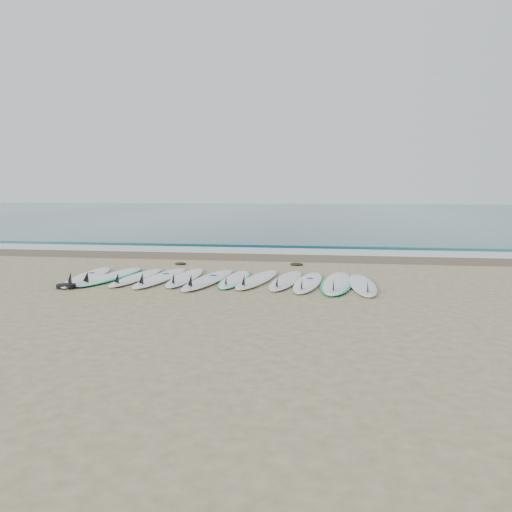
# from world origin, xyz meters

# --- Properties ---
(ground) EXTENTS (120.00, 120.00, 0.00)m
(ground) POSITION_xyz_m (0.00, 0.00, 0.00)
(ground) COLOR tan
(ocean) EXTENTS (120.00, 55.00, 0.03)m
(ocean) POSITION_xyz_m (0.00, 32.50, 0.01)
(ocean) COLOR #1A555D
(ocean) RESTS_ON ground
(wet_sand_band) EXTENTS (120.00, 1.80, 0.01)m
(wet_sand_band) POSITION_xyz_m (0.00, 4.10, 0.01)
(wet_sand_band) COLOR brown
(wet_sand_band) RESTS_ON ground
(foam_band) EXTENTS (120.00, 1.40, 0.04)m
(foam_band) POSITION_xyz_m (0.00, 5.50, 0.02)
(foam_band) COLOR silver
(foam_band) RESTS_ON ground
(wave_crest) EXTENTS (120.00, 1.00, 0.10)m
(wave_crest) POSITION_xyz_m (0.00, 7.00, 0.05)
(wave_crest) COLOR #1A555D
(wave_crest) RESTS_ON ground
(surfboard_0) EXTENTS (0.88, 2.76, 0.35)m
(surfboard_0) POSITION_xyz_m (-3.06, -0.17, 0.06)
(surfboard_0) COLOR white
(surfboard_0) RESTS_ON ground
(surfboard_1) EXTENTS (0.95, 2.69, 0.33)m
(surfboard_1) POSITION_xyz_m (-2.57, 0.02, 0.05)
(surfboard_1) COLOR white
(surfboard_1) RESTS_ON ground
(surfboard_2) EXTENTS (0.70, 2.49, 0.31)m
(surfboard_2) POSITION_xyz_m (-1.95, -0.03, 0.05)
(surfboard_2) COLOR white
(surfboard_2) RESTS_ON ground
(surfboard_3) EXTENTS (0.75, 2.72, 0.34)m
(surfboard_3) POSITION_xyz_m (-1.39, -0.02, 0.06)
(surfboard_3) COLOR white
(surfboard_3) RESTS_ON ground
(surfboard_4) EXTENTS (0.56, 2.54, 0.32)m
(surfboard_4) POSITION_xyz_m (-0.84, 0.11, 0.06)
(surfboard_4) COLOR white
(surfboard_4) RESTS_ON ground
(surfboard_5) EXTENTS (0.92, 2.82, 0.35)m
(surfboard_5) POSITION_xyz_m (-0.26, -0.10, 0.06)
(surfboard_5) COLOR white
(surfboard_5) RESTS_ON ground
(surfboard_6) EXTENTS (0.62, 2.32, 0.29)m
(surfboard_6) POSITION_xyz_m (0.30, 0.10, 0.04)
(surfboard_6) COLOR white
(surfboard_6) RESTS_ON ground
(surfboard_7) EXTENTS (0.96, 2.62, 0.33)m
(surfboard_7) POSITION_xyz_m (0.80, 0.10, 0.06)
(surfboard_7) COLOR white
(surfboard_7) RESTS_ON ground
(surfboard_8) EXTENTS (0.81, 2.56, 0.32)m
(surfboard_8) POSITION_xyz_m (1.44, 0.07, 0.06)
(surfboard_8) COLOR white
(surfboard_8) RESTS_ON ground
(surfboard_9) EXTENTS (0.76, 2.56, 0.32)m
(surfboard_9) POSITION_xyz_m (1.92, -0.09, 0.06)
(surfboard_9) COLOR white
(surfboard_9) RESTS_ON ground
(surfboard_10) EXTENTS (0.90, 2.82, 0.35)m
(surfboard_10) POSITION_xyz_m (2.54, -0.04, 0.05)
(surfboard_10) COLOR white
(surfboard_10) RESTS_ON ground
(surfboard_11) EXTENTS (0.63, 2.54, 0.32)m
(surfboard_11) POSITION_xyz_m (3.07, -0.20, 0.06)
(surfboard_11) COLOR white
(surfboard_11) RESTS_ON ground
(seaweed_near) EXTENTS (0.32, 0.25, 0.06)m
(seaweed_near) POSITION_xyz_m (-1.61, 2.29, 0.03)
(seaweed_near) COLOR black
(seaweed_near) RESTS_ON ground
(seaweed_far) EXTENTS (0.36, 0.28, 0.07)m
(seaweed_far) POSITION_xyz_m (1.50, 2.62, 0.03)
(seaweed_far) COLOR black
(seaweed_far) RESTS_ON ground
(leash_coil) EXTENTS (0.46, 0.36, 0.11)m
(leash_coil) POSITION_xyz_m (-2.99, -1.21, 0.05)
(leash_coil) COLOR black
(leash_coil) RESTS_ON ground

